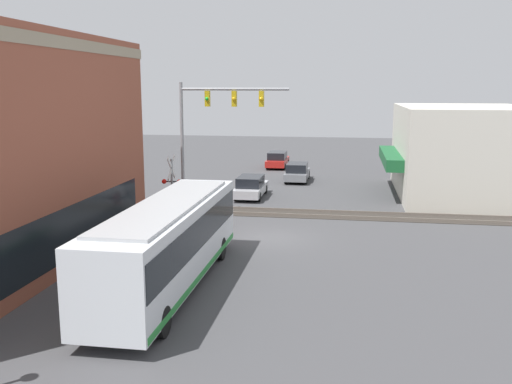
% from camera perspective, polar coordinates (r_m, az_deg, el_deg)
% --- Properties ---
extents(ground_plane, '(120.00, 120.00, 0.00)m').
position_cam_1_polar(ground_plane, '(29.39, 1.32, -4.65)').
color(ground_plane, '#424244').
extents(shop_building, '(13.57, 10.04, 6.33)m').
position_cam_1_polar(shop_building, '(43.07, 19.94, 3.85)').
color(shop_building, beige).
rests_on(shop_building, ground).
extents(city_bus, '(12.22, 2.59, 3.36)m').
position_cam_1_polar(city_bus, '(22.12, -8.74, -4.89)').
color(city_bus, silver).
rests_on(city_bus, ground).
extents(traffic_signal_gantry, '(0.42, 6.46, 7.93)m').
position_cam_1_polar(traffic_signal_gantry, '(33.69, -4.52, 7.25)').
color(traffic_signal_gantry, gray).
rests_on(traffic_signal_gantry, ground).
extents(crossing_signal, '(1.41, 1.18, 3.81)m').
position_cam_1_polar(crossing_signal, '(33.11, -8.41, 1.03)').
color(crossing_signal, gray).
rests_on(crossing_signal, ground).
extents(rail_track_near, '(2.60, 60.00, 0.15)m').
position_cam_1_polar(rail_track_near, '(35.16, 2.67, -2.07)').
color(rail_track_near, '#332D28').
rests_on(rail_track_near, ground).
extents(parked_car_silver, '(4.86, 1.82, 1.51)m').
position_cam_1_polar(parked_car_silver, '(40.03, -0.52, 0.47)').
color(parked_car_silver, '#B7B7BC').
rests_on(parked_car_silver, ground).
extents(parked_car_grey, '(4.56, 1.82, 1.50)m').
position_cam_1_polar(parked_car_grey, '(46.99, 4.15, 1.93)').
color(parked_car_grey, slate).
rests_on(parked_car_grey, ground).
extents(parked_car_red, '(4.79, 1.82, 1.53)m').
position_cam_1_polar(parked_car_red, '(54.86, 2.16, 3.20)').
color(parked_car_red, '#B21E19').
rests_on(parked_car_red, ground).
extents(pedestrian_at_crossing, '(0.34, 0.34, 1.70)m').
position_cam_1_polar(pedestrian_at_crossing, '(33.43, -7.07, -1.34)').
color(pedestrian_at_crossing, '#473828').
rests_on(pedestrian_at_crossing, ground).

